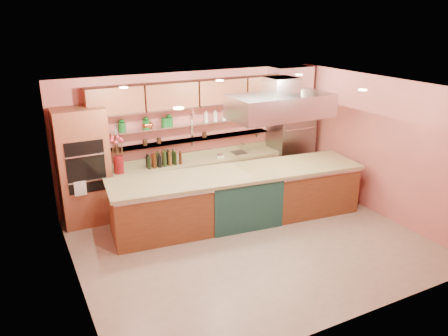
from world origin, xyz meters
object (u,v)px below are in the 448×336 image
refrigerator (290,141)px  green_canister (165,122)px  island (239,196)px  flower_vase (119,165)px  kitchen_scale (220,155)px  copper_kettle (149,125)px

refrigerator → green_canister: 3.15m
island → flower_vase: flower_vase is taller
kitchen_scale → green_canister: green_canister is taller
refrigerator → kitchen_scale: refrigerator is taller
flower_vase → kitchen_scale: flower_vase is taller
refrigerator → copper_kettle: 3.47m
kitchen_scale → refrigerator: bearing=4.0°
island → refrigerator: bearing=37.4°
island → green_canister: 2.19m
flower_vase → green_canister: 1.30m
green_canister → island: bearing=-58.0°
refrigerator → green_canister: refrigerator is taller
refrigerator → island: refrigerator is taller
copper_kettle → green_canister: (0.34, 0.00, 0.02)m
refrigerator → flower_vase: 4.13m
refrigerator → island: 2.52m
island → green_canister: (-0.94, 1.51, 1.29)m
flower_vase → green_canister: bearing=11.5°
flower_vase → green_canister: green_canister is taller
kitchen_scale → copper_kettle: bearing=176.0°
island → green_canister: size_ratio=27.86×
kitchen_scale → island: bearing=-95.8°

